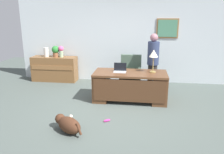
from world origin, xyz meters
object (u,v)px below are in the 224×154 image
desk (130,85)px  dog_toy_bone (107,120)px  armchair (131,74)px  vase_with_flowers (61,51)px  credenza (55,69)px  potted_plant (55,51)px  desk_lamp (154,55)px  dog_toy_ball (71,116)px  person_standing (153,62)px  laptop (120,70)px  dog_lying (68,124)px  vase_empty (46,52)px

desk → dog_toy_bone: (-0.40, -1.27, -0.38)m
armchair → vase_with_flowers: (-2.30, 0.57, 0.55)m
vase_with_flowers → dog_toy_bone: size_ratio=2.34×
credenza → potted_plant: 0.61m
desk → credenza: 2.98m
desk → desk_lamp: 0.98m
desk → dog_toy_bone: 1.38m
vase_with_flowers → dog_toy_ball: 3.08m
desk → potted_plant: size_ratio=5.12×
person_standing → dog_toy_ball: person_standing is taller
desk → armchair: size_ratio=1.82×
laptop → potted_plant: size_ratio=0.89×
armchair → dog_toy_bone: bearing=-99.6°
person_standing → dog_toy_bone: (-0.99, -2.09, -0.83)m
credenza → desk_lamp: size_ratio=2.55×
laptop → potted_plant: bearing=147.9°
dog_lying → dog_toy_ball: 0.59m
laptop → dog_toy_bone: laptop is taller
desk → vase_with_flowers: bearing=147.7°
credenza → laptop: (2.32, -1.41, 0.40)m
dog_lying → person_standing: bearing=57.5°
dog_lying → dog_toy_bone: 0.85m
vase_empty → potted_plant: 0.32m
person_standing → vase_empty: size_ratio=5.53×
armchair → dog_toy_ball: bearing=-118.7°
potted_plant → dog_toy_ball: size_ratio=4.41×
potted_plant → vase_empty: bearing=180.0°
potted_plant → dog_toy_ball: (1.33, -2.69, -0.97)m
armchair → dog_toy_ball: 2.45m
desk_lamp → dog_toy_ball: (-1.76, -1.34, -1.15)m
credenza → dog_toy_ball: bearing=-62.6°
dog_lying → desk_lamp: bearing=49.3°
vase_with_flowers → dog_toy_bone: (1.93, -2.74, -0.99)m
dog_lying → laptop: bearing=66.4°
person_standing → vase_empty: bearing=169.2°
dog_lying → desk_lamp: (1.63, 1.90, 1.04)m
laptop → vase_with_flowers: bearing=145.6°
armchair → desk_lamp: (0.60, -0.78, 0.73)m
desk_lamp → laptop: bearing=-175.8°
credenza → potted_plant: potted_plant is taller
desk → armchair: (-0.03, 0.90, 0.06)m
dog_lying → credenza: bearing=115.1°
laptop → desk_lamp: bearing=4.2°
laptop → dog_toy_bone: (-0.13, -1.32, -0.78)m
armchair → laptop: 0.94m
desk_lamp → potted_plant: desk_lamp is taller
vase_empty → potted_plant: (0.32, 0.00, 0.05)m
credenza → dog_lying: bearing=-64.9°
vase_with_flowers → dog_toy_bone: vase_with_flowers is taller
vase_empty → potted_plant: size_ratio=0.83×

